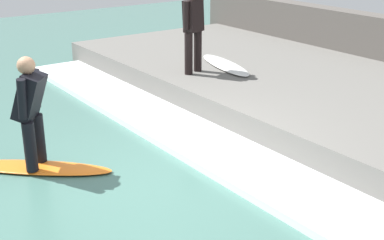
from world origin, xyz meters
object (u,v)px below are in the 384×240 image
Objects in this scene: surfer_waiting_far at (193,26)px; surfboard_riding at (37,167)px; surfboard_waiting_far at (225,65)px; surfer_riding at (31,107)px.

surfboard_riding is at bearing -158.85° from surfer_waiting_far.
surfboard_waiting_far is (4.40, 1.41, 0.48)m from surfboard_riding.
surfer_riding is 3.90m from surfer_waiting_far.
surfboard_riding is 0.96× the size of surfboard_waiting_far.
surfer_waiting_far is at bearing -178.91° from surfboard_waiting_far.
surfer_waiting_far is 0.81× the size of surfboard_waiting_far.
surfer_riding is at bearing -45.00° from surfboard_riding.
surfer_riding is at bearing -162.19° from surfboard_waiting_far.
surfboard_riding is 1.22× the size of surfer_riding.
surfer_waiting_far is (3.61, 1.40, 1.33)m from surfboard_riding.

